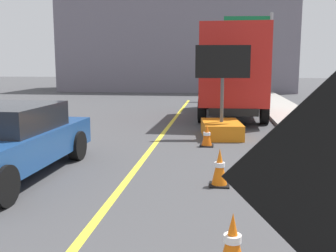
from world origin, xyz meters
TOP-DOWN VIEW (x-y plane):
  - lane_center_stripe at (0.00, 6.00)m, footprint 0.14×36.00m
  - arrow_board_trailer at (1.80, 12.57)m, footprint 1.60×1.91m
  - box_truck at (2.28, 17.14)m, footprint 2.64×7.09m
  - pickup_car at (-2.45, 7.83)m, footprint 2.19×4.67m
  - highway_guide_sign at (3.86, 24.51)m, footprint 2.78×0.35m
  - far_building_block at (-1.58, 33.17)m, footprint 17.75×6.93m
  - traffic_cone_near_sign at (1.86, 4.69)m, footprint 0.36×0.36m
  - traffic_cone_mid_lane at (1.73, 7.70)m, footprint 0.36×0.36m
  - traffic_cone_far_lane at (1.41, 11.13)m, footprint 0.36×0.36m

SIDE VIEW (x-z plane):
  - lane_center_stripe at x=0.00m, z-range 0.00..0.01m
  - traffic_cone_far_lane at x=1.41m, z-range -0.01..0.58m
  - traffic_cone_near_sign at x=1.86m, z-range -0.01..0.65m
  - traffic_cone_mid_lane at x=1.73m, z-range -0.01..0.68m
  - arrow_board_trailer at x=1.80m, z-range -0.87..1.83m
  - pickup_car at x=-2.45m, z-range 0.01..1.39m
  - box_truck at x=2.28m, z-range 0.12..3.65m
  - highway_guide_sign at x=3.86m, z-range 0.92..5.92m
  - far_building_block at x=-1.58m, z-range 0.00..7.70m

